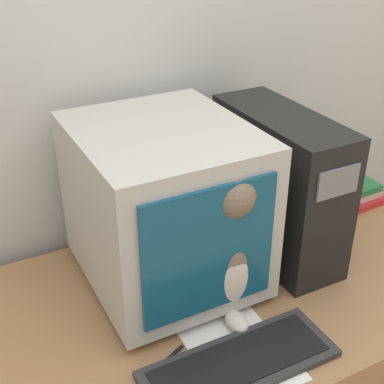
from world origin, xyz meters
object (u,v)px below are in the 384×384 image
at_px(book_stack, 352,189).
at_px(keyboard, 239,363).
at_px(pen, 163,364).
at_px(cat, 224,248).
at_px(computer_tower, 278,184).
at_px(crt_monitor, 164,206).

bearing_deg(book_stack, keyboard, -148.02).
bearing_deg(book_stack, pen, -156.83).
relative_size(keyboard, cat, 1.08).
height_order(computer_tower, book_stack, computer_tower).
height_order(crt_monitor, computer_tower, crt_monitor).
relative_size(keyboard, book_stack, 2.26).
xyz_separation_m(keyboard, cat, (0.07, 0.19, 0.18)).
bearing_deg(book_stack, cat, -157.58).
distance_m(computer_tower, pen, 0.60).
bearing_deg(pen, keyboard, -29.05).
bearing_deg(pen, computer_tower, 29.05).
height_order(computer_tower, cat, computer_tower).
bearing_deg(keyboard, pen, 150.95).
bearing_deg(book_stack, computer_tower, -164.55).
relative_size(cat, book_stack, 2.09).
xyz_separation_m(computer_tower, keyboard, (-0.34, -0.36, -0.20)).
xyz_separation_m(cat, pen, (-0.22, -0.10, -0.18)).
relative_size(computer_tower, pen, 3.53).
height_order(crt_monitor, keyboard, crt_monitor).
height_order(keyboard, cat, cat).
relative_size(crt_monitor, keyboard, 1.08).
bearing_deg(crt_monitor, book_stack, 7.59).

